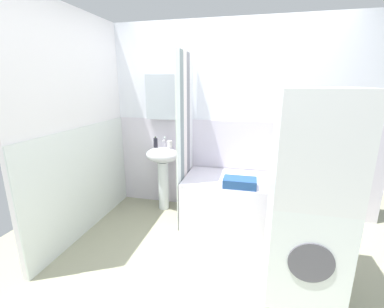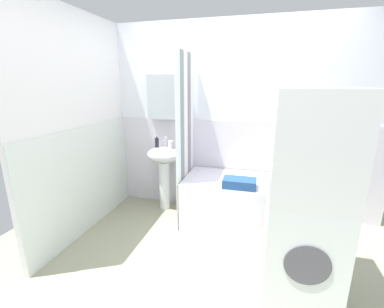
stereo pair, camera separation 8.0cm
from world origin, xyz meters
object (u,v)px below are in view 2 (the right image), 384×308
Objects in this scene: bathtub at (247,203)px; towel_folded at (240,183)px; sink at (164,164)px; toothbrush_cup at (171,144)px; washer_dryer_stack at (306,197)px; shampoo_bottle at (296,169)px; soap_dispenser at (157,142)px; body_wash_bottle at (306,170)px.

bathtub is 4.18× the size of towel_folded.
sink is 0.29m from toothbrush_cup.
shampoo_bottle is at bearing 86.88° from washer_dryer_stack.
soap_dispenser is 0.71× the size of body_wash_bottle.
toothbrush_cup is at bearing -177.95° from shampoo_bottle.
washer_dryer_stack is at bearing -34.28° from sink.
body_wash_bottle is at bearing 3.31° from soap_dispenser.
toothbrush_cup is 0.24× the size of towel_folded.
towel_folded is at bearing -141.32° from shampoo_bottle.
washer_dryer_stack reaches higher than sink.
sink is 2.40× the size of towel_folded.
washer_dryer_stack reaches higher than body_wash_bottle.
sink reaches higher than body_wash_bottle.
towel_folded is (0.93, -0.44, -0.28)m from toothbrush_cup.
towel_folded is at bearing -109.07° from bathtub.
towel_folded is (-0.62, -0.50, -0.06)m from shampoo_bottle.
sink reaches higher than towel_folded.
towel_folded is at bearing 129.59° from washer_dryer_stack.
towel_folded is (-0.73, -0.51, -0.05)m from body_wash_bottle.
body_wash_bottle is (1.84, 0.11, -0.25)m from soap_dispenser.
sink is 1.17m from bathtub.
towel_folded is at bearing -25.32° from toothbrush_cup.
sink is at bearing -156.68° from toothbrush_cup.
shampoo_bottle is (1.56, 0.06, -0.22)m from toothbrush_cup.
soap_dispenser is 0.10× the size of bathtub.
bathtub is 1.16m from washer_dryer_stack.
shampoo_bottle is at bearing 3.19° from soap_dispenser.
washer_dryer_stack reaches higher than bathtub.
shampoo_bottle is 0.64× the size of towel_folded.
toothbrush_cup reaches higher than body_wash_bottle.
bathtub is 0.91× the size of washer_dryer_stack.
sink is at bearing -176.72° from shampoo_bottle.
bathtub is 0.71m from shampoo_bottle.
soap_dispenser is 1.86m from body_wash_bottle.
soap_dispenser is 1.22m from towel_folded.
toothbrush_cup is at bearing -177.75° from body_wash_bottle.
soap_dispenser is at bearing -167.04° from toothbrush_cup.
towel_folded is 0.22× the size of washer_dryer_stack.
toothbrush_cup is at bearing 12.96° from soap_dispenser.
shampoo_bottle is (1.65, 0.09, 0.05)m from sink.
toothbrush_cup is 0.05× the size of washer_dryer_stack.
sink is at bearing 158.49° from towel_folded.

